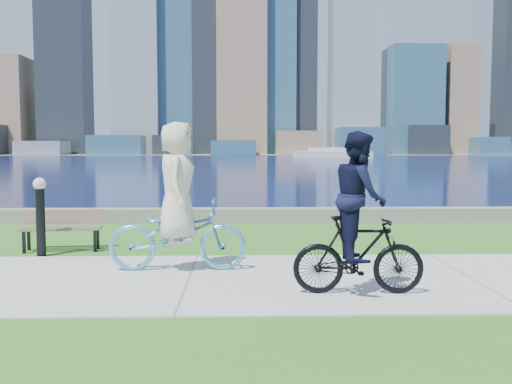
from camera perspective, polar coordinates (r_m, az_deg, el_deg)
ground at (r=8.16m, az=-6.78°, el=-8.81°), size 320.00×320.00×0.00m
concrete_path at (r=8.16m, az=-6.78°, el=-8.74°), size 80.00×3.50×0.02m
seawall at (r=14.23m, az=-4.54°, el=-2.35°), size 90.00×0.50×0.35m
bay_water at (r=79.93m, az=-2.13°, el=3.21°), size 320.00×131.00×0.01m
far_shore at (r=137.92m, az=-1.91°, el=3.80°), size 320.00×30.00×0.12m
city_skyline at (r=139.28m, az=-2.84°, el=13.43°), size 179.95×24.04×76.00m
ferry_far at (r=96.62m, az=7.57°, el=3.84°), size 13.14×3.76×1.78m
park_bench at (r=10.93m, az=-18.81°, el=-3.26°), size 1.44×0.61×0.72m
bollard_lamp at (r=10.42m, az=-20.76°, el=-1.83°), size 0.22×0.22×1.36m
cyclist_woman at (r=8.66m, az=-7.87°, el=-2.34°), size 0.75×2.08×2.23m
cyclist_man at (r=7.29m, az=10.25°, el=-3.35°), size 0.64×1.67×2.06m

